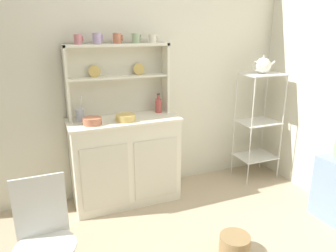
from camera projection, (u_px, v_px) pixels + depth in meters
The scene contains 16 objects.
wall_back at pixel (138, 72), 3.19m from camera, with size 3.84×0.05×2.50m, color silver.
hutch_cabinet at pixel (125, 159), 3.13m from camera, with size 1.04×0.45×0.86m.
hutch_shelf_unit at pixel (117, 74), 3.03m from camera, with size 0.97×0.18×0.68m.
bakers_rack at pixel (259, 117), 3.55m from camera, with size 0.43×0.33×1.21m.
wire_chair at pixel (43, 233), 1.89m from camera, with size 0.36×0.36×0.85m.
floor_basket at pixel (235, 244), 2.47m from camera, with size 0.24×0.24×0.15m, color #93754C.
cup_rose_0 at pixel (78, 39), 2.77m from camera, with size 0.08×0.07×0.08m.
cup_lilac_1 at pixel (97, 38), 2.83m from camera, with size 0.09×0.08×0.09m.
cup_terracotta_2 at pixel (117, 38), 2.89m from camera, with size 0.09×0.08×0.09m.
cup_sage_3 at pixel (136, 38), 2.96m from camera, with size 0.09×0.07×0.09m.
cup_cream_4 at pixel (152, 39), 3.02m from camera, with size 0.09×0.07×0.08m.
bowl_mixing_large at pixel (92, 121), 2.82m from camera, with size 0.16×0.16×0.06m, color #C67556.
bowl_floral_medium at pixel (126, 118), 2.93m from camera, with size 0.18×0.18×0.06m, color #DBB760.
jam_bottle at pixel (158, 105), 3.20m from camera, with size 0.06×0.06×0.19m.
utensil_jar at pixel (80, 115), 2.91m from camera, with size 0.08×0.08×0.25m.
porcelain_teapot at pixel (263, 66), 3.38m from camera, with size 0.26×0.17×0.19m.
Camera 1 is at (-0.95, -1.46, 1.69)m, focal length 34.14 mm.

